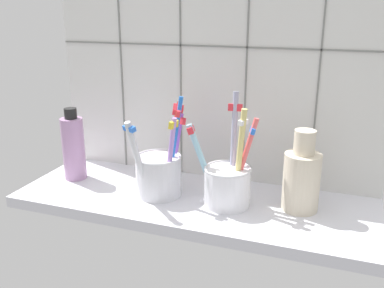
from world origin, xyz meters
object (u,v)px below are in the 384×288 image
toothbrush_cup_left (160,171)px  ceramic_vase (302,178)px  toothbrush_cup_right (227,182)px  soap_bottle (74,147)px

toothbrush_cup_left → ceramic_vase: toothbrush_cup_left is taller
toothbrush_cup_right → soap_bottle: size_ratio=1.35×
toothbrush_cup_right → ceramic_vase: (12.02, 2.43, 1.47)cm
toothbrush_cup_left → toothbrush_cup_right: (12.61, 0.02, -0.24)cm
toothbrush_cup_right → soap_bottle: (-31.60, 1.43, 2.20)cm
toothbrush_cup_right → soap_bottle: toothbrush_cup_right is taller
toothbrush_cup_left → toothbrush_cup_right: bearing=0.1°
toothbrush_cup_right → ceramic_vase: toothbrush_cup_right is taller
toothbrush_cup_right → ceramic_vase: bearing=11.4°
ceramic_vase → toothbrush_cup_left: bearing=-174.3°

